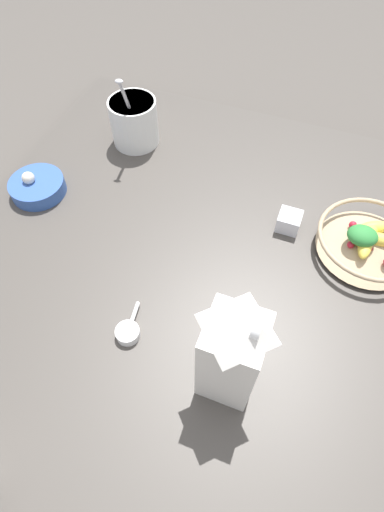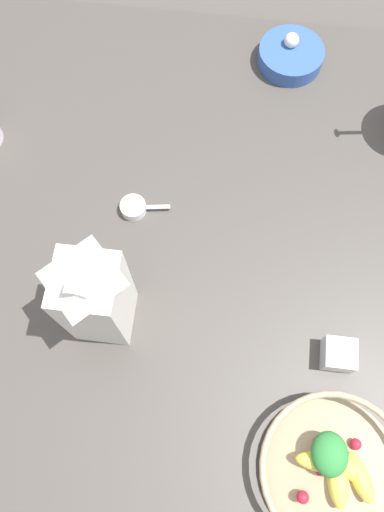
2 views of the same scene
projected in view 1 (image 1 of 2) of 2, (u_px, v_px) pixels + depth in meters
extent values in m
plane|color=#4C4742|center=(210.00, 286.00, 0.88)|extent=(6.00, 6.00, 0.00)
cube|color=#47423D|center=(210.00, 281.00, 0.86)|extent=(1.17, 1.17, 0.04)
cylinder|color=tan|center=(364.00, 249.00, 0.88)|extent=(0.12, 0.12, 0.01)
cone|color=tan|center=(368.00, 243.00, 0.86)|extent=(0.22, 0.22, 0.04)
torus|color=tan|center=(372.00, 237.00, 0.84)|extent=(0.23, 0.23, 0.01)
ellipsoid|color=#EFD64C|center=(365.00, 234.00, 0.85)|extent=(0.08, 0.07, 0.03)
ellipsoid|color=#EFD64C|center=(365.00, 244.00, 0.84)|extent=(0.08, 0.03, 0.03)
ellipsoid|color=#EFD64C|center=(375.00, 227.00, 0.86)|extent=(0.06, 0.08, 0.03)
ellipsoid|color=#EFD64C|center=(377.00, 239.00, 0.84)|extent=(0.04, 0.08, 0.03)
cylinder|color=orange|center=(363.00, 240.00, 0.85)|extent=(0.05, 0.03, 0.01)
sphere|color=red|center=(351.00, 245.00, 0.84)|extent=(0.02, 0.02, 0.02)
sphere|color=red|center=(370.00, 240.00, 0.85)|extent=(0.01, 0.01, 0.01)
sphere|color=red|center=(370.00, 249.00, 0.84)|extent=(0.01, 0.01, 0.01)
sphere|color=red|center=(353.00, 225.00, 0.87)|extent=(0.02, 0.02, 0.02)
sphere|color=red|center=(375.00, 238.00, 0.86)|extent=(0.01, 0.01, 0.01)
ellipsoid|color=#2D7F38|center=(363.00, 236.00, 0.83)|extent=(0.06, 0.07, 0.03)
cube|color=silver|center=(231.00, 357.00, 0.63)|extent=(0.09, 0.09, 0.21)
pyramid|color=silver|center=(239.00, 321.00, 0.53)|extent=(0.09, 0.09, 0.05)
cylinder|color=white|center=(257.00, 328.00, 0.52)|extent=(0.03, 0.01, 0.03)
cylinder|color=white|center=(134.00, 122.00, 1.05)|extent=(0.12, 0.12, 0.12)
cylinder|color=white|center=(132.00, 105.00, 1.01)|extent=(0.11, 0.11, 0.02)
cylinder|color=silver|center=(127.00, 102.00, 0.96)|extent=(0.08, 0.03, 0.16)
ellipsoid|color=silver|center=(119.00, 81.00, 0.88)|extent=(0.02, 0.02, 0.01)
cube|color=silver|center=(289.00, 221.00, 0.90)|extent=(0.05, 0.05, 0.04)
cube|color=brown|center=(288.00, 223.00, 0.91)|extent=(0.04, 0.04, 0.02)
cylinder|color=white|center=(128.00, 333.00, 0.76)|extent=(0.05, 0.05, 0.02)
cylinder|color=white|center=(135.00, 312.00, 0.78)|extent=(0.04, 0.01, 0.01)
cylinder|color=#3356A3|center=(38.00, 187.00, 0.97)|extent=(0.13, 0.13, 0.04)
sphere|color=silver|center=(28.00, 178.00, 0.95)|extent=(0.03, 0.03, 0.03)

